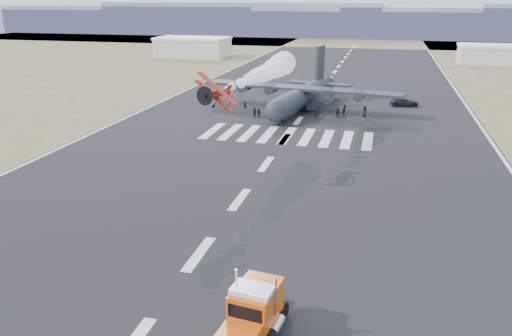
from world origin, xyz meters
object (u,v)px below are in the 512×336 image
at_px(transport_aircraft, 303,94).
at_px(crew_f, 338,112).
at_px(crew_a, 270,112).
at_px(crew_c, 316,113).
at_px(crew_h, 345,110).
at_px(support_vehicle, 404,102).
at_px(crew_d, 259,113).
at_px(semi_truck, 253,313).
at_px(hangar_left, 193,47).
at_px(hangar_right, 493,54).
at_px(crew_b, 254,112).
at_px(aerobatic_biplane, 216,93).
at_px(crew_e, 365,111).
at_px(crew_g, 245,105).

relative_size(transport_aircraft, crew_f, 21.89).
xyz_separation_m(crew_a, crew_c, (7.74, 2.21, -0.11)).
bearing_deg(crew_h, crew_a, 143.99).
bearing_deg(crew_a, support_vehicle, -67.58).
relative_size(crew_d, crew_f, 0.96).
bearing_deg(semi_truck, crew_c, 101.22).
relative_size(hangar_left, support_vehicle, 4.58).
relative_size(hangar_right, crew_c, 13.05).
bearing_deg(crew_b, hangar_right, 100.72).
bearing_deg(crew_a, aerobatic_biplane, 170.37).
xyz_separation_m(transport_aircraft, crew_b, (-7.18, -8.94, -1.94)).
distance_m(aerobatic_biplane, support_vehicle, 54.51).
distance_m(crew_c, crew_d, 10.06).
bearing_deg(support_vehicle, crew_c, 120.95).
distance_m(support_vehicle, crew_b, 30.46).
relative_size(hangar_right, transport_aircraft, 0.55).
xyz_separation_m(hangar_left, crew_d, (44.87, -84.37, -2.59)).
height_order(hangar_right, crew_f, hangar_right).
height_order(aerobatic_biplane, crew_d, aerobatic_biplane).
xyz_separation_m(aerobatic_biplane, crew_h, (10.85, 38.89, -9.42)).
distance_m(crew_c, crew_e, 8.58).
bearing_deg(semi_truck, crew_h, 96.82).
xyz_separation_m(support_vehicle, crew_c, (-15.21, -13.71, 0.04)).
bearing_deg(transport_aircraft, crew_c, -52.87).
bearing_deg(support_vehicle, crew_f, 126.67).
relative_size(aerobatic_biplane, crew_g, 3.24).
relative_size(hangar_left, crew_a, 13.71).
bearing_deg(crew_d, transport_aircraft, 38.16).
distance_m(aerobatic_biplane, crew_e, 41.76).
bearing_deg(semi_truck, transport_aircraft, 103.66).
bearing_deg(transport_aircraft, hangar_right, 69.10).
bearing_deg(semi_truck, crew_g, 113.02).
distance_m(hangar_left, crew_h, 98.16).
bearing_deg(transport_aircraft, crew_d, -115.61).
distance_m(crew_a, crew_f, 11.81).
height_order(semi_truck, support_vehicle, semi_truck).
height_order(support_vehicle, crew_g, crew_g).
bearing_deg(crew_f, crew_c, -65.41).
height_order(aerobatic_biplane, crew_h, aerobatic_biplane).
distance_m(aerobatic_biplane, crew_a, 34.64).
distance_m(aerobatic_biplane, crew_g, 40.35).
relative_size(crew_e, crew_g, 1.19).
bearing_deg(crew_h, hangar_left, 66.92).
xyz_separation_m(crew_e, crew_f, (-4.54, -1.60, -0.08)).
bearing_deg(hangar_right, crew_e, -112.77).
relative_size(hangar_left, crew_c, 15.60).
height_order(transport_aircraft, crew_d, transport_aircraft).
height_order(hangar_left, crew_a, hangar_left).
height_order(semi_truck, crew_d, semi_truck).
distance_m(transport_aircraft, crew_a, 9.78).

